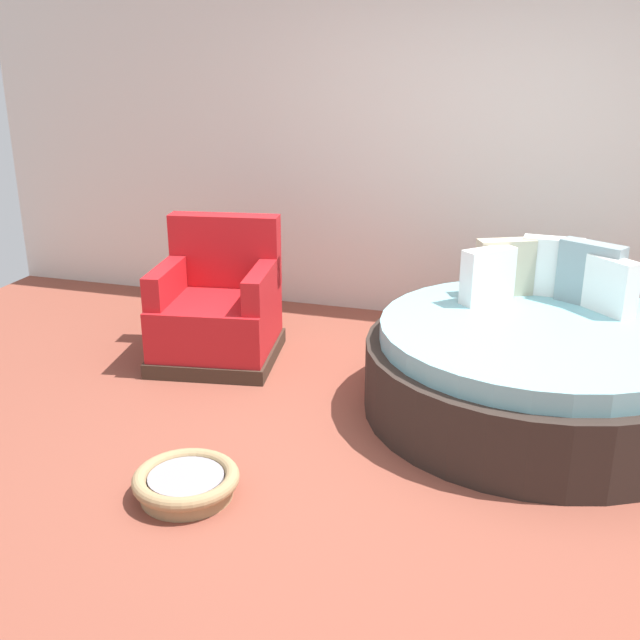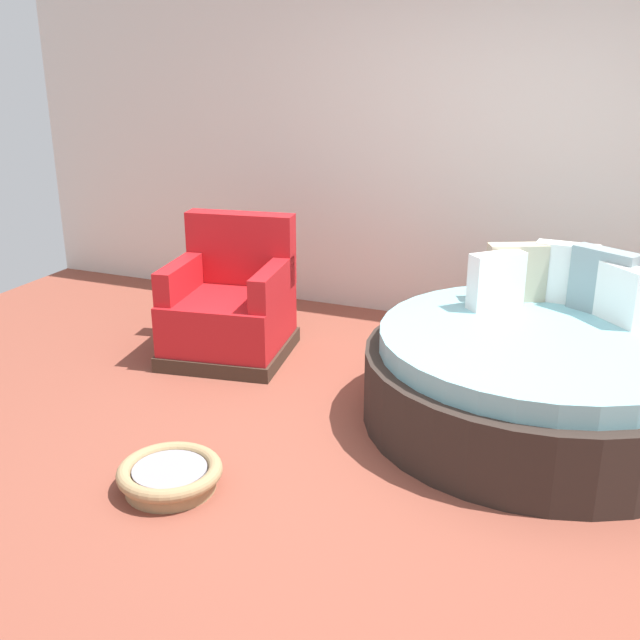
# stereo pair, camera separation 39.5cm
# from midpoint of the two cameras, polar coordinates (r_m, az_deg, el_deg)

# --- Properties ---
(ground_plane) EXTENTS (8.00, 8.00, 0.02)m
(ground_plane) POSITION_cam_midpoint_polar(r_m,az_deg,el_deg) (4.09, 3.58, -10.06)
(ground_plane) COLOR brown
(back_wall) EXTENTS (8.00, 0.12, 2.77)m
(back_wall) POSITION_cam_midpoint_polar(r_m,az_deg,el_deg) (5.79, 9.37, 13.30)
(back_wall) COLOR silver
(back_wall) RESTS_ON ground_plane
(round_daybed) EXTENTS (1.97, 1.97, 0.92)m
(round_daybed) POSITION_cam_midpoint_polar(r_m,az_deg,el_deg) (4.52, 13.56, -3.47)
(round_daybed) COLOR #2D231E
(round_daybed) RESTS_ON ground_plane
(red_armchair) EXTENTS (0.92, 0.92, 0.94)m
(red_armchair) POSITION_cam_midpoint_polar(r_m,az_deg,el_deg) (5.22, -9.83, 0.62)
(red_armchair) COLOR #38281E
(red_armchair) RESTS_ON ground_plane
(pet_basket) EXTENTS (0.51, 0.51, 0.13)m
(pet_basket) POSITION_cam_midpoint_polar(r_m,az_deg,el_deg) (3.78, -13.05, -11.88)
(pet_basket) COLOR #9E7F56
(pet_basket) RESTS_ON ground_plane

